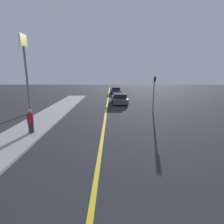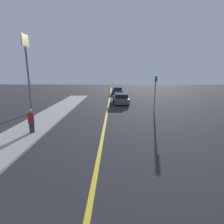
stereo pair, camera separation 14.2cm
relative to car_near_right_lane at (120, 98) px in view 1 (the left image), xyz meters
name	(u,v)px [view 1 (the left image)]	position (x,y,z in m)	size (l,w,h in m)	color
road_center_line	(106,111)	(-1.64, -4.97, -0.65)	(0.20, 60.00, 0.01)	gold
sidewalk_left	(46,118)	(-7.01, -8.09, -0.59)	(2.89, 29.78, 0.14)	#9E9E99
car_near_right_lane	(120,98)	(0.00, 0.00, 0.00)	(2.15, 4.72, 1.35)	#4C5156
car_ahead_center	(116,90)	(-0.27, 10.84, -0.03)	(2.03, 4.48, 1.28)	navy
pedestrian_mid_group	(31,121)	(-6.44, -12.16, 0.28)	(0.40, 0.40, 1.61)	#282D3D
traffic_light	(154,90)	(3.43, -4.87, 1.65)	(0.18, 0.40, 3.73)	slate
roadside_sign	(25,60)	(-9.35, -5.94, 4.56)	(0.20, 1.36, 7.60)	slate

